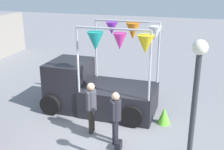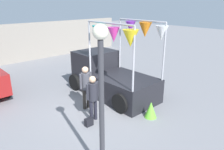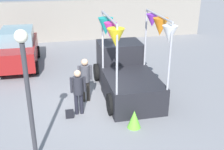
# 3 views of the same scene
# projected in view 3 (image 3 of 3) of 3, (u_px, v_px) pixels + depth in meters

# --- Properties ---
(ground_plane) EXTENTS (60.00, 60.00, 0.00)m
(ground_plane) POSITION_uv_depth(u_px,v_px,m) (94.00, 104.00, 10.55)
(ground_plane) COLOR slate
(vendor_truck) EXTENTS (2.45, 4.14, 3.30)m
(vendor_truck) POSITION_uv_depth(u_px,v_px,m) (125.00, 70.00, 11.26)
(vendor_truck) COLOR black
(vendor_truck) RESTS_ON ground
(parked_car) EXTENTS (1.88, 4.00, 1.88)m
(parked_car) POSITION_uv_depth(u_px,v_px,m) (19.00, 48.00, 13.98)
(parked_car) COLOR maroon
(parked_car) RESTS_ON ground
(person_customer) EXTENTS (0.53, 0.34, 1.64)m
(person_customer) POSITION_uv_depth(u_px,v_px,m) (78.00, 88.00, 9.54)
(person_customer) COLOR black
(person_customer) RESTS_ON ground
(person_vendor) EXTENTS (0.53, 0.34, 1.70)m
(person_vendor) POSITION_uv_depth(u_px,v_px,m) (85.00, 76.00, 10.41)
(person_vendor) COLOR #2D2823
(person_vendor) RESTS_ON ground
(handbag) EXTENTS (0.28, 0.16, 0.28)m
(handbag) POSITION_uv_depth(u_px,v_px,m) (70.00, 114.00, 9.61)
(handbag) COLOR black
(handbag) RESTS_ON ground
(street_lamp) EXTENTS (0.32, 0.32, 3.59)m
(street_lamp) POSITION_uv_depth(u_px,v_px,m) (26.00, 79.00, 6.77)
(street_lamp) COLOR #333338
(street_lamp) RESTS_ON ground
(brick_boundary_wall) EXTENTS (18.00, 0.36, 2.60)m
(brick_boundary_wall) POSITION_uv_depth(u_px,v_px,m) (72.00, 21.00, 18.35)
(brick_boundary_wall) COLOR gray
(brick_boundary_wall) RESTS_ON ground
(folded_kite_bundle_lime) EXTENTS (0.55, 0.55, 0.60)m
(folded_kite_bundle_lime) POSITION_uv_depth(u_px,v_px,m) (134.00, 119.00, 9.00)
(folded_kite_bundle_lime) COLOR #66CC33
(folded_kite_bundle_lime) RESTS_ON ground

